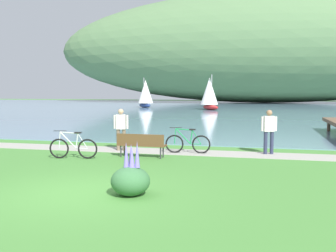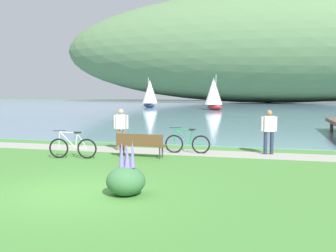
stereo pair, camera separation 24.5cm
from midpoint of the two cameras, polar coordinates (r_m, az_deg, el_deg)
name	(u,v)px [view 1 (the left image)]	position (r m, az deg, el deg)	size (l,w,h in m)	color
ground_plane	(78,193)	(9.74, -13.72, -9.45)	(200.00, 200.00, 0.00)	#478438
bay_water	(234,108)	(57.16, 9.52, 2.62)	(180.00, 80.00, 0.04)	#6B8EA8
distant_hillside	(264,47)	(83.84, 13.69, 11.07)	(89.32, 28.00, 22.64)	#567A4C
shoreline_path	(155,151)	(15.85, -2.41, -3.67)	(60.00, 1.50, 0.01)	#A39E93
park_bench_near_camera	(141,143)	(14.31, -4.42, -2.55)	(1.81, 0.53, 0.88)	brown
bicycle_leaning_near_bench	(188,143)	(15.28, 2.43, -2.52)	(1.77, 0.22, 1.01)	black
bicycle_beside_path	(73,148)	(14.51, -14.14, -3.07)	(1.76, 0.34, 1.01)	black
person_at_shoreline	(269,129)	(15.43, 14.07, -0.42)	(0.60, 0.30, 1.71)	#282D47
person_on_the_grass	(121,127)	(16.01, -7.31, -0.12)	(0.60, 0.29, 1.71)	#72604C
echium_bush_closest_to_camera	(131,179)	(9.20, -6.26, -7.75)	(0.92, 0.92, 1.28)	#386B3D
sailboat_nearest_to_shore	(145,93)	(57.26, -3.44, 4.77)	(3.33, 3.62, 4.38)	navy
sailboat_mid_bay	(209,93)	(50.77, 5.93, 4.77)	(3.31, 3.77, 4.50)	#B22323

